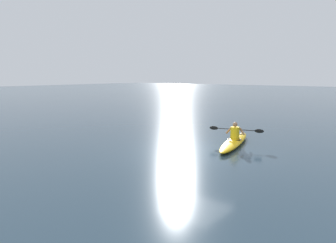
# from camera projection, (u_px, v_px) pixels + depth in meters

# --- Properties ---
(ground_plane) EXTENTS (160.00, 160.00, 0.00)m
(ground_plane) POSITION_uv_depth(u_px,v_px,m) (196.00, 150.00, 12.72)
(ground_plane) COLOR #283D4C
(kayak) EXTENTS (1.80, 4.48, 0.26)m
(kayak) POSITION_uv_depth(u_px,v_px,m) (234.00, 142.00, 13.74)
(kayak) COLOR #EAB214
(kayak) RESTS_ON ground
(kayaker) EXTENTS (2.34, 0.72, 0.73)m
(kayaker) POSITION_uv_depth(u_px,v_px,m) (235.00, 132.00, 13.79)
(kayaker) COLOR yellow
(kayaker) RESTS_ON kayak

